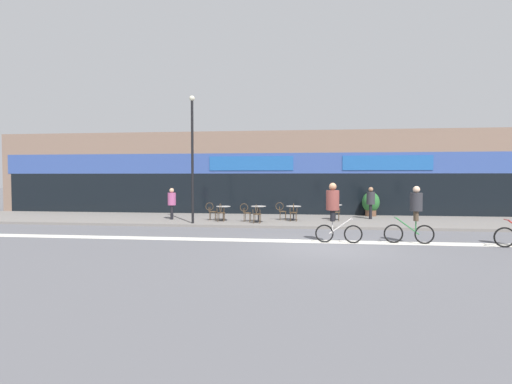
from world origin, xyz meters
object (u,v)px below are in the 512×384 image
at_px(cafe_chair_0_side, 211,210).
at_px(cafe_chair_1_near, 257,212).
at_px(cafe_chair_2_near, 293,211).
at_px(cyclist_0, 334,207).
at_px(bistro_table_3, 335,209).
at_px(cafe_chair_0_near, 221,211).
at_px(cafe_chair_2_side, 281,210).
at_px(planter_pot, 371,203).
at_px(bistro_table_0, 223,210).
at_px(cyclist_1, 414,211).
at_px(bistro_table_1, 258,210).
at_px(pedestrian_far_end, 172,201).
at_px(cafe_chair_1_side, 246,211).
at_px(lamp_post, 192,151).
at_px(cafe_chair_3_near, 336,211).
at_px(bistro_table_2, 294,210).
at_px(pedestrian_near_end, 371,200).

relative_size(cafe_chair_0_side, cafe_chair_1_near, 1.00).
height_order(cafe_chair_2_near, cyclist_0, cyclist_0).
bearing_deg(bistro_table_3, cafe_chair_0_near, -164.05).
xyz_separation_m(cafe_chair_2_side, planter_pot, (4.88, 2.56, 0.20)).
height_order(bistro_table_0, bistro_table_3, bistro_table_3).
xyz_separation_m(cafe_chair_2_near, cyclist_1, (4.36, -5.32, 0.52)).
bearing_deg(bistro_table_0, bistro_table_1, -13.59).
bearing_deg(cafe_chair_0_side, cyclist_1, -36.13).
xyz_separation_m(bistro_table_1, pedestrian_far_end, (-4.61, 0.60, 0.41)).
relative_size(bistro_table_1, planter_pot, 0.57).
distance_m(cafe_chair_1_side, lamp_post, 3.91).
distance_m(bistro_table_1, cyclist_0, 6.07).
bearing_deg(cyclist_1, cafe_chair_2_near, -47.10).
distance_m(cafe_chair_3_near, planter_pot, 3.49).
distance_m(cafe_chair_1_near, lamp_post, 4.22).
bearing_deg(lamp_post, cyclist_1, -23.53).
relative_size(bistro_table_1, cyclist_1, 0.38).
relative_size(cafe_chair_0_near, cafe_chair_1_side, 1.00).
bearing_deg(pedestrian_far_end, bistro_table_3, 169.36).
xyz_separation_m(cafe_chair_2_near, cafe_chair_2_side, (-0.63, 0.62, 0.00)).
bearing_deg(cafe_chair_1_side, bistro_table_1, 3.00).
height_order(bistro_table_2, cafe_chair_1_near, cafe_chair_1_near).
height_order(cafe_chair_1_near, lamp_post, lamp_post).
bearing_deg(bistro_table_0, cafe_chair_0_side, -179.52).
height_order(cafe_chair_0_side, cafe_chair_3_near, same).
relative_size(cafe_chair_0_side, pedestrian_far_end, 0.56).
relative_size(cafe_chair_1_side, cafe_chair_2_side, 1.00).
xyz_separation_m(bistro_table_0, lamp_post, (-1.20, -1.41, 2.92)).
relative_size(cafe_chair_3_near, pedestrian_far_end, 0.56).
relative_size(bistro_table_2, cafe_chair_1_near, 0.85).
distance_m(lamp_post, pedestrian_far_end, 3.32).
distance_m(bistro_table_0, lamp_post, 3.45).
bearing_deg(cafe_chair_3_near, cyclist_0, 176.78).
bearing_deg(pedestrian_near_end, cyclist_1, -73.93).
height_order(cafe_chair_2_near, lamp_post, lamp_post).
height_order(cafe_chair_2_side, planter_pot, planter_pot).
relative_size(cafe_chair_3_near, pedestrian_near_end, 0.54).
relative_size(bistro_table_1, cyclist_0, 0.37).
bearing_deg(bistro_table_2, pedestrian_near_end, 14.47).
height_order(cafe_chair_0_near, cafe_chair_2_near, same).
height_order(cafe_chair_0_side, cyclist_0, cyclist_0).
bearing_deg(cyclist_1, bistro_table_1, -35.56).
bearing_deg(bistro_table_3, cafe_chair_1_near, -151.62).
xyz_separation_m(cafe_chair_0_near, cafe_chair_2_near, (3.54, 0.57, 0.00)).
distance_m(bistro_table_2, cafe_chair_0_near, 3.74).
xyz_separation_m(lamp_post, pedestrian_far_end, (-1.57, 1.56, -2.47)).
relative_size(bistro_table_2, pedestrian_far_end, 0.47).
distance_m(cafe_chair_2_near, cyclist_1, 6.90).
height_order(bistro_table_1, cyclist_1, cyclist_1).
xyz_separation_m(cafe_chair_1_side, cafe_chair_3_near, (4.44, 0.81, 0.00)).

